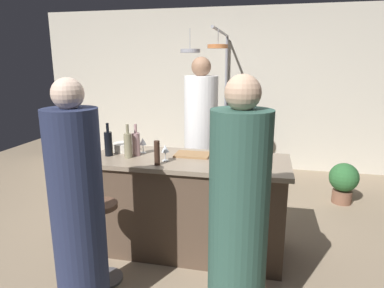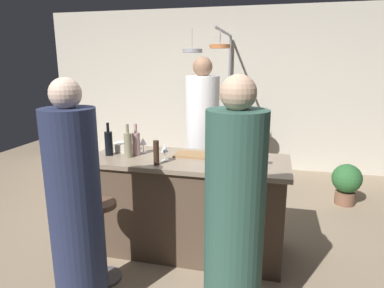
{
  "view_description": "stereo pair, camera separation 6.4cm",
  "coord_description": "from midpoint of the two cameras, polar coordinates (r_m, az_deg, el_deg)",
  "views": [
    {
      "loc": [
        0.67,
        -2.83,
        1.75
      ],
      "look_at": [
        0.0,
        0.15,
        1.0
      ],
      "focal_mm": 31.38,
      "sensor_mm": 36.0,
      "label": 1
    },
    {
      "loc": [
        0.73,
        -2.81,
        1.75
      ],
      "look_at": [
        0.0,
        0.15,
        1.0
      ],
      "focal_mm": 31.38,
      "sensor_mm": 36.0,
      "label": 2
    }
  ],
  "objects": [
    {
      "name": "wine_bottle_rose",
      "position": [
        3.15,
        -8.87,
        0.13
      ],
      "size": [
        0.07,
        0.07,
        0.3
      ],
      "color": "#B78C8E",
      "rests_on": "kitchen_island"
    },
    {
      "name": "wine_glass_near_right_guest",
      "position": [
        3.23,
        -7.74,
        0.34
      ],
      "size": [
        0.07,
        0.07,
        0.15
      ],
      "color": "silver",
      "rests_on": "kitchen_island"
    },
    {
      "name": "cutting_board",
      "position": [
        3.12,
        0.66,
        -1.82
      ],
      "size": [
        0.32,
        0.22,
        0.02
      ],
      "primitive_type": "cube",
      "color": "#997047",
      "rests_on": "kitchen_island"
    },
    {
      "name": "wine_bottle_dark",
      "position": [
        3.2,
        -13.41,
        0.2
      ],
      "size": [
        0.07,
        0.07,
        0.31
      ],
      "color": "black",
      "rests_on": "kitchen_island"
    },
    {
      "name": "bar_stool_right",
      "position": [
        2.6,
        8.95,
        -18.29
      ],
      "size": [
        0.28,
        0.28,
        0.68
      ],
      "color": "#4C4C51",
      "rests_on": "ground_plane"
    },
    {
      "name": "ground_plane",
      "position": [
        3.39,
        -0.07,
        -17.26
      ],
      "size": [
        9.0,
        9.0,
        0.0
      ],
      "primitive_type": "plane",
      "color": "gray"
    },
    {
      "name": "back_wall",
      "position": [
        5.73,
        6.86,
        9.17
      ],
      "size": [
        6.4,
        0.16,
        2.6
      ],
      "primitive_type": "cube",
      "color": "beige",
      "rests_on": "ground_plane"
    },
    {
      "name": "wine_glass_near_left_guest",
      "position": [
        2.88,
        12.9,
        -1.54
      ],
      "size": [
        0.07,
        0.07,
        0.15
      ],
      "color": "silver",
      "rests_on": "kitchen_island"
    },
    {
      "name": "chef",
      "position": [
        3.89,
        2.2,
        0.23
      ],
      "size": [
        0.38,
        0.38,
        1.81
      ],
      "color": "white",
      "rests_on": "ground_plane"
    },
    {
      "name": "wine_glass_by_chef",
      "position": [
        2.94,
        -4.04,
        -0.87
      ],
      "size": [
        0.07,
        0.07,
        0.15
      ],
      "color": "silver",
      "rests_on": "kitchen_island"
    },
    {
      "name": "wine_bottle_red",
      "position": [
        3.07,
        6.71,
        -0.2
      ],
      "size": [
        0.07,
        0.07,
        0.29
      ],
      "color": "#143319",
      "rests_on": "kitchen_island"
    },
    {
      "name": "potted_plant",
      "position": [
        4.64,
        25.14,
        -5.81
      ],
      "size": [
        0.36,
        0.36,
        0.52
      ],
      "color": "brown",
      "rests_on": "ground_plane"
    },
    {
      "name": "kitchen_island",
      "position": [
        3.18,
        -0.07,
        -10.25
      ],
      "size": [
        1.8,
        0.72,
        0.9
      ],
      "color": "brown",
      "rests_on": "ground_plane"
    },
    {
      "name": "mixing_bowl_ceramic",
      "position": [
        3.35,
        -10.81,
        -0.45
      ],
      "size": [
        0.22,
        0.22,
        0.08
      ],
      "primitive_type": "cylinder",
      "color": "silver",
      "rests_on": "kitchen_island"
    },
    {
      "name": "guest_left",
      "position": [
        2.41,
        -18.43,
        -10.89
      ],
      "size": [
        0.35,
        0.35,
        1.66
      ],
      "color": "#262D4C",
      "rests_on": "ground_plane"
    },
    {
      "name": "pepper_mill",
      "position": [
        2.83,
        -5.46,
        -1.5
      ],
      "size": [
        0.05,
        0.05,
        0.21
      ],
      "primitive_type": "cylinder",
      "color": "#382319",
      "rests_on": "kitchen_island"
    },
    {
      "name": "stove_range",
      "position": [
        5.47,
        6.09,
        -0.08
      ],
      "size": [
        0.8,
        0.64,
        0.89
      ],
      "color": "#47474C",
      "rests_on": "ground_plane"
    },
    {
      "name": "wine_bottle_white",
      "position": [
        3.09,
        -10.23,
        -0.09
      ],
      "size": [
        0.07,
        0.07,
        0.31
      ],
      "color": "gray",
      "rests_on": "kitchen_island"
    },
    {
      "name": "overhead_pot_rack",
      "position": [
        4.82,
        4.9,
        12.57
      ],
      "size": [
        0.6,
        1.5,
        2.17
      ],
      "color": "gray",
      "rests_on": "ground_plane"
    },
    {
      "name": "bar_stool_left",
      "position": [
        2.88,
        -14.43,
        -15.14
      ],
      "size": [
        0.28,
        0.28,
        0.68
      ],
      "color": "#4C4C51",
      "rests_on": "ground_plane"
    },
    {
      "name": "mixing_bowl_wooden",
      "position": [
        2.83,
        5.23,
        -3.1
      ],
      "size": [
        0.15,
        0.15,
        0.06
      ],
      "primitive_type": "cylinder",
      "color": "brown",
      "rests_on": "kitchen_island"
    },
    {
      "name": "guest_right",
      "position": [
        2.09,
        8.04,
        -13.91
      ],
      "size": [
        0.36,
        0.36,
        1.69
      ],
      "color": "#33594C",
      "rests_on": "ground_plane"
    }
  ]
}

